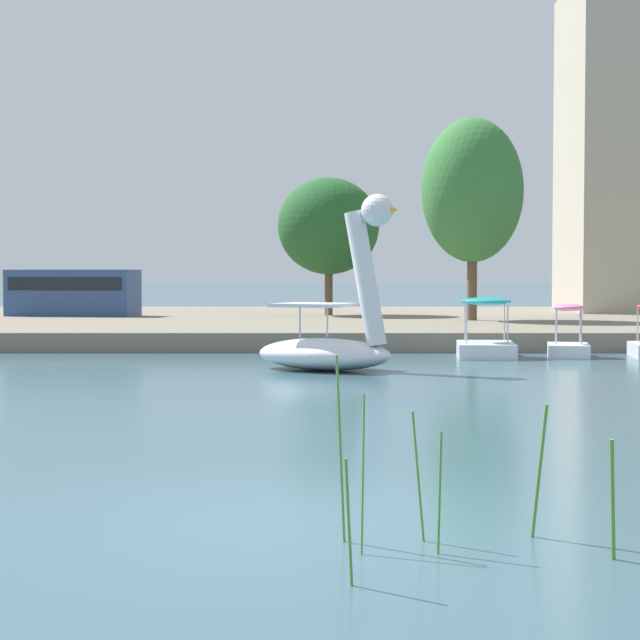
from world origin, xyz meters
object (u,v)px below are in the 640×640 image
at_px(swan_boat, 331,333).
at_px(tree_broadleaf_left, 471,191).
at_px(tree_broadleaf_behind_dock, 327,226).
at_px(parked_van, 72,291).
at_px(pedal_boat_pink, 567,343).
at_px(pedal_boat_teal, 484,339).

height_order(swan_boat, tree_broadleaf_left, tree_broadleaf_left).
relative_size(tree_broadleaf_behind_dock, parked_van, 1.11).
bearing_deg(tree_broadleaf_left, pedal_boat_pink, -83.42).
relative_size(swan_boat, tree_broadleaf_left, 0.55).
xyz_separation_m(pedal_boat_teal, tree_broadleaf_behind_dock, (-3.98, 14.86, 3.59)).
xyz_separation_m(pedal_boat_teal, parked_van, (-13.90, 14.11, 1.05)).
height_order(tree_broadleaf_behind_dock, parked_van, tree_broadleaf_behind_dock).
bearing_deg(swan_boat, tree_broadleaf_left, 70.17).
relative_size(pedal_boat_teal, tree_broadleaf_left, 0.35).
relative_size(pedal_boat_pink, tree_broadleaf_left, 0.27).
bearing_deg(parked_van, pedal_boat_teal, -45.45).
bearing_deg(tree_broadleaf_behind_dock, parked_van, -175.70).
xyz_separation_m(pedal_boat_teal, pedal_boat_pink, (2.16, 0.06, -0.09)).
height_order(swan_boat, pedal_boat_pink, swan_boat).
xyz_separation_m(swan_boat, pedal_boat_teal, (4.04, 3.97, -0.37)).
bearing_deg(tree_broadleaf_left, parked_van, 164.76).
bearing_deg(tree_broadleaf_behind_dock, pedal_boat_teal, -75.01).
bearing_deg(swan_boat, tree_broadleaf_behind_dock, 89.81).
bearing_deg(parked_van, tree_broadleaf_left, -15.24).
relative_size(pedal_boat_teal, parked_van, 0.48).
xyz_separation_m(swan_boat, pedal_boat_pink, (6.21, 4.03, -0.46)).
bearing_deg(swan_boat, parked_van, 118.59).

